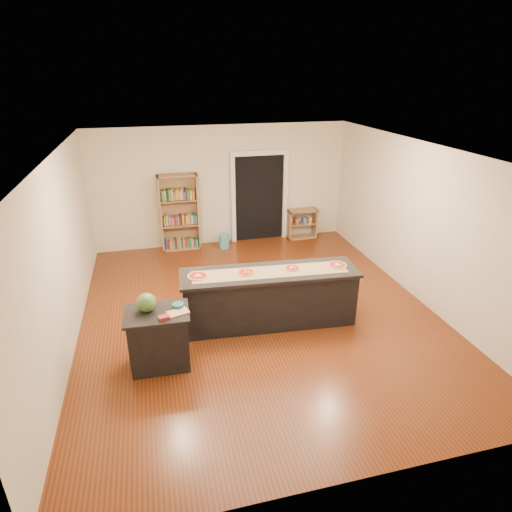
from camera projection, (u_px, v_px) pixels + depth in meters
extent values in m
cube|color=beige|center=(259.00, 238.00, 6.97)|extent=(6.00, 7.00, 2.80)
cube|color=#652D11|center=(259.00, 312.00, 7.53)|extent=(6.00, 7.00, 0.01)
cube|color=white|center=(259.00, 152.00, 6.41)|extent=(6.00, 7.00, 0.01)
cube|color=black|center=(259.00, 198.00, 10.41)|extent=(1.20, 0.02, 2.10)
cube|color=silver|center=(233.00, 200.00, 10.22)|extent=(0.10, 0.08, 2.10)
cube|color=silver|center=(285.00, 197.00, 10.51)|extent=(0.10, 0.08, 2.10)
cube|color=silver|center=(260.00, 153.00, 9.92)|extent=(1.40, 0.08, 0.12)
cube|color=black|center=(269.00, 299.00, 7.06)|extent=(2.79, 0.70, 0.90)
cube|color=black|center=(270.00, 273.00, 6.87)|extent=(2.87, 0.78, 0.05)
cube|color=black|center=(160.00, 340.00, 6.05)|extent=(0.80, 0.57, 0.83)
cube|color=black|center=(157.00, 313.00, 5.87)|extent=(0.88, 0.64, 0.04)
cube|color=#9A724A|center=(179.00, 213.00, 9.86)|extent=(0.89, 0.32, 1.78)
cube|color=#9A724A|center=(302.00, 224.00, 10.74)|extent=(0.74, 0.32, 0.74)
cylinder|color=teal|center=(224.00, 241.00, 10.18)|extent=(0.24, 0.24, 0.36)
cube|color=#977C4E|center=(270.00, 272.00, 6.85)|extent=(2.52, 0.63, 0.00)
sphere|color=#144214|center=(146.00, 302.00, 5.84)|extent=(0.27, 0.27, 0.27)
cube|color=tan|center=(178.00, 312.00, 5.84)|extent=(0.33, 0.26, 0.02)
cube|color=maroon|center=(164.00, 318.00, 5.69)|extent=(0.16, 0.12, 0.05)
cylinder|color=#195966|center=(178.00, 306.00, 5.97)|extent=(0.16, 0.16, 0.06)
cylinder|color=tan|center=(198.00, 276.00, 6.69)|extent=(0.32, 0.32, 0.02)
cylinder|color=#A5190C|center=(198.00, 275.00, 6.69)|extent=(0.26, 0.26, 0.00)
cylinder|color=tan|center=(246.00, 273.00, 6.80)|extent=(0.28, 0.28, 0.02)
cylinder|color=#A5190C|center=(246.00, 272.00, 6.80)|extent=(0.23, 0.23, 0.00)
cylinder|color=tan|center=(292.00, 268.00, 6.95)|extent=(0.27, 0.27, 0.02)
cylinder|color=#A5190C|center=(292.00, 268.00, 6.95)|extent=(0.22, 0.22, 0.00)
cylinder|color=tan|center=(337.00, 265.00, 7.06)|extent=(0.31, 0.31, 0.02)
cylinder|color=#A5190C|center=(337.00, 265.00, 7.06)|extent=(0.25, 0.25, 0.00)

